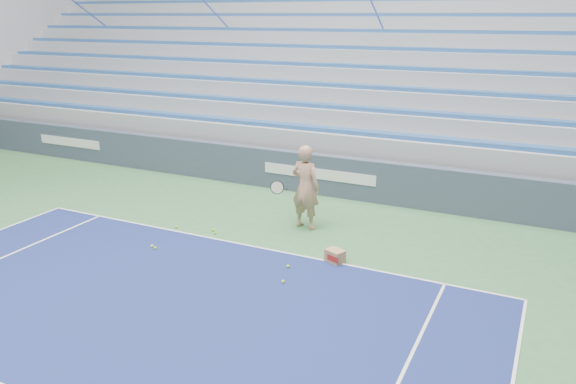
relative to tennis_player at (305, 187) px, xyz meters
The scene contains 11 objects.
sponsor_barrier 2.62m from the tennis_player, 104.89° to the left, with size 30.00×0.32×1.10m.
bleachers 8.36m from the tennis_player, 94.65° to the left, with size 31.00×9.15×7.30m.
tennis_player is the anchor object (origin of this frame).
ball_box 2.14m from the tennis_player, 48.39° to the right, with size 0.42×0.38×0.26m.
tennis_ball_0 3.57m from the tennis_player, 134.53° to the right, with size 0.07×0.07×0.07m, color #A9D82C.
tennis_ball_1 3.10m from the tennis_player, 153.51° to the right, with size 0.07×0.07×0.07m, color #A9D82C.
tennis_ball_2 2.26m from the tennis_player, 142.42° to the right, with size 0.07×0.07×0.07m, color #A9D82C.
tennis_ball_3 2.29m from the tennis_player, 147.24° to the right, with size 0.07×0.07×0.07m, color #A9D82C.
tennis_ball_4 3.53m from the tennis_player, 132.37° to the right, with size 0.07×0.07×0.07m, color #A9D82C.
tennis_ball_5 2.38m from the tennis_player, 74.51° to the right, with size 0.07×0.07×0.07m, color #A9D82C.
tennis_ball_6 2.99m from the tennis_player, 73.96° to the right, with size 0.07×0.07×0.07m, color #A9D82C.
Camera 1 is at (5.55, 2.39, 4.68)m, focal length 35.00 mm.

